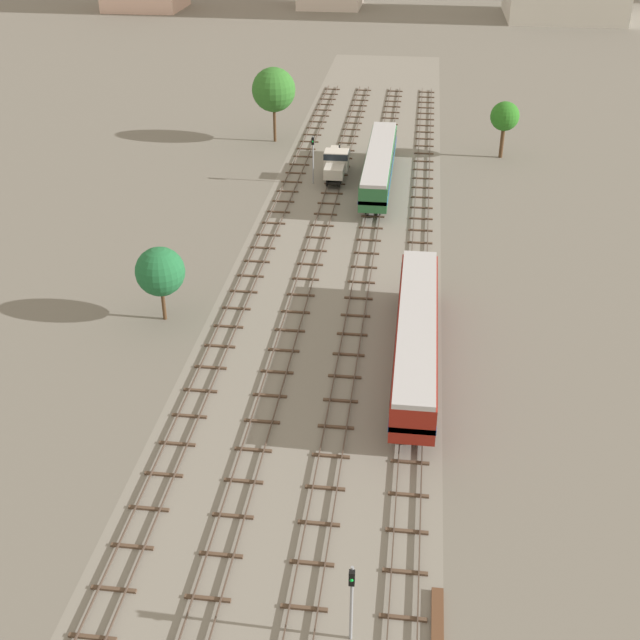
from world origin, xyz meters
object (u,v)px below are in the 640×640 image
signal_post_nearest (313,154)px  signal_post_near (352,595)px  shunter_loco_left_mid (337,161)px  passenger_coach_centre_left_near (379,163)px  passenger_coach_centre_nearest (416,334)px

signal_post_nearest → signal_post_near: (9.87, -61.48, -0.42)m
shunter_loco_left_mid → signal_post_nearest: signal_post_nearest is taller
passenger_coach_centre_left_near → shunter_loco_left_mid: (-4.94, 1.86, -0.60)m
passenger_coach_centre_nearest → passenger_coach_centre_left_near: 37.18m
signal_post_nearest → shunter_loco_left_mid: bearing=40.8°
signal_post_nearest → passenger_coach_centre_left_near: bearing=2.1°
shunter_loco_left_mid → signal_post_near: (7.40, -63.60, 1.05)m
signal_post_nearest → signal_post_near: bearing=-80.9°
signal_post_near → shunter_loco_left_mid: bearing=96.6°
passenger_coach_centre_nearest → signal_post_nearest: 38.62m
passenger_coach_centre_left_near → signal_post_near: (2.47, -61.74, 0.44)m
passenger_coach_centre_nearest → signal_post_near: bearing=-95.7°
shunter_loco_left_mid → signal_post_nearest: size_ratio=1.54×
passenger_coach_centre_nearest → shunter_loco_left_mid: bearing=104.3°
passenger_coach_centre_left_near → signal_post_near: signal_post_near is taller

